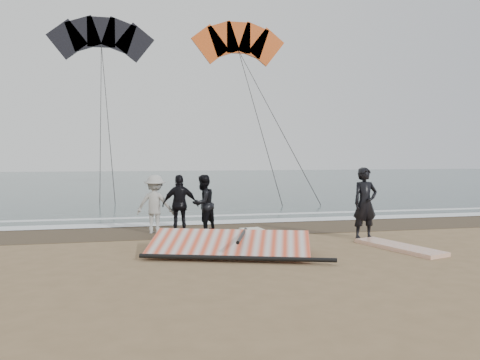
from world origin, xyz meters
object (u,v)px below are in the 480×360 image
at_px(sail_rig, 225,246).
at_px(man_main, 365,203).
at_px(board_white, 399,247).
at_px(board_cream, 263,235).

bearing_deg(sail_rig, man_main, 15.55).
height_order(man_main, sail_rig, man_main).
xyz_separation_m(man_main, board_white, (0.17, -1.44, -0.93)).
bearing_deg(board_white, man_main, 80.10).
bearing_deg(man_main, sail_rig, -169.66).
bearing_deg(sail_rig, board_cream, 54.46).
relative_size(board_white, board_cream, 1.02).
xyz_separation_m(man_main, sail_rig, (-4.08, -1.13, -0.78)).
height_order(board_cream, sail_rig, sail_rig).
distance_m(man_main, sail_rig, 4.30).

